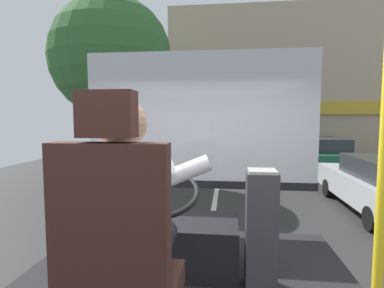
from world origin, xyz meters
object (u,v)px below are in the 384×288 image
Objects in this scene: steering_console at (170,241)px; parked_car_black at (280,137)px; parked_car_charcoal at (301,143)px; bus_driver at (128,213)px; fare_box at (261,230)px; parked_car_green at (319,154)px; driver_seat at (120,269)px; handrail_pole at (383,176)px.

parked_car_black is (4.20, 20.19, -0.39)m from steering_console.
steering_console is 15.01m from parked_car_charcoal.
steering_console is at bearing 90.00° from bus_driver.
fare_box is (0.70, 0.81, -0.36)m from bus_driver.
fare_box reaches higher than parked_car_green.
driver_seat is 0.25m from bus_driver.
driver_seat is 1.21m from steering_console.
steering_console is (-0.00, 1.03, -0.57)m from bus_driver.
steering_console is 0.26× the size of parked_car_green.
driver_seat is at bearing -109.89° from parked_car_green.
parked_car_black is at bearing 81.74° from handrail_pole.
fare_box is at bearing 49.14° from bus_driver.
driver_seat is 16.14m from parked_car_charcoal.
driver_seat is 1.54× the size of fare_box.
steering_console is at bearing -112.08° from parked_car_green.
bus_driver is 0.21× the size of parked_car_charcoal.
driver_seat reaches higher than parked_car_black.
bus_driver is at bearing -105.57° from parked_car_charcoal.
parked_car_charcoal is (4.30, 14.38, -0.33)m from steering_console.
handrail_pole is 1.06m from fare_box.
driver_seat is 0.34× the size of parked_car_charcoal.
parked_car_black is (4.20, 21.35, -0.75)m from driver_seat.
parked_car_black is (4.20, 21.22, -0.96)m from bus_driver.
parked_car_green is (3.89, 9.60, -0.37)m from steering_console.
steering_console is (-0.00, 1.16, -0.35)m from driver_seat.
parked_car_green is 10.59m from parked_car_black.
handrail_pole reaches higher than driver_seat.
bus_driver is at bearing -179.21° from handrail_pole.
parked_car_black is (-0.10, 5.81, -0.07)m from parked_car_charcoal.
parked_car_charcoal reaches higher than parked_car_black.
bus_driver is at bearing -110.11° from parked_car_green.
parked_car_green is at bearing 69.89° from bus_driver.
steering_console reaches higher than parked_car_charcoal.
parked_car_black is (3.49, 20.41, -0.60)m from fare_box.
handrail_pole is at bearing 7.21° from driver_seat.
fare_box reaches higher than parked_car_charcoal.
driver_seat is 1.20m from handrail_pole.
bus_driver reaches higher than fare_box.
driver_seat is at bearing -90.00° from bus_driver.
fare_box reaches higher than parked_car_black.
driver_seat reaches higher than parked_car_green.
bus_driver is at bearing 90.00° from driver_seat.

